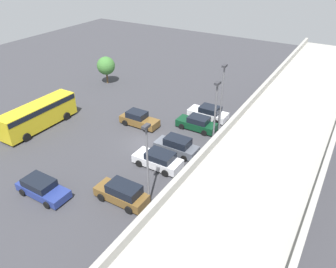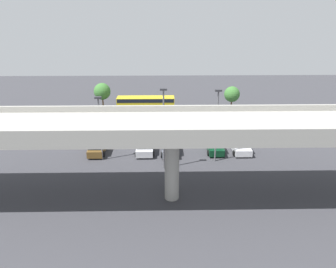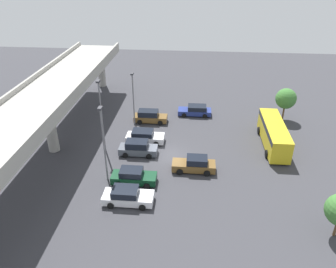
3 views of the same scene
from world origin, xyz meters
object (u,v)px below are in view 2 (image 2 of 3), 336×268
(parked_car_6, at_px, (85,130))
(lamp_post_mid_lot, at_px, (100,123))
(tree_front_left, at_px, (232,94))
(parked_car_1, at_px, (214,145))
(lamp_post_by_overpass, at_px, (217,120))
(shuttle_bus, at_px, (146,104))
(parked_car_0, at_px, (240,145))
(tree_front_centre, at_px, (102,91))
(parked_car_4, at_px, (145,146))
(parked_car_2, at_px, (188,128))
(parked_car_5, at_px, (98,146))
(lamp_post_near_aisle, at_px, (164,124))
(parked_car_3, at_px, (169,146))

(parked_car_6, height_order, lamp_post_mid_lot, lamp_post_mid_lot)
(tree_front_left, bearing_deg, parked_car_1, 72.52)
(lamp_post_by_overpass, bearing_deg, shuttle_bus, -65.12)
(parked_car_0, xyz_separation_m, lamp_post_by_overpass, (3.40, 2.78, 4.00))
(parked_car_0, xyz_separation_m, tree_front_centre, (19.19, -18.16, 2.42))
(parked_car_4, bearing_deg, lamp_post_by_overpass, -108.79)
(tree_front_centre, bearing_deg, parked_car_6, 88.07)
(parked_car_1, bearing_deg, tree_front_left, -17.48)
(parked_car_2, height_order, parked_car_5, parked_car_5)
(lamp_post_near_aisle, xyz_separation_m, tree_front_centre, (10.11, -22.66, -1.85))
(parked_car_1, xyz_separation_m, parked_car_3, (5.37, 0.45, 0.08))
(tree_front_left, relative_size, tree_front_centre, 0.88)
(parked_car_0, height_order, tree_front_centre, tree_front_centre)
(parked_car_5, height_order, shuttle_bus, shuttle_bus)
(parked_car_1, bearing_deg, parked_car_6, 70.17)
(parked_car_6, bearing_deg, tree_front_centre, 178.07)
(parked_car_6, height_order, shuttle_bus, shuttle_bus)
(parked_car_1, xyz_separation_m, tree_front_centre, (16.15, -18.16, 2.41))
(parked_car_6, distance_m, lamp_post_near_aisle, 15.46)
(parked_car_4, distance_m, parked_car_5, 5.54)
(parked_car_3, xyz_separation_m, lamp_post_mid_lot, (7.52, 1.74, 3.48))
(parked_car_0, distance_m, lamp_post_near_aisle, 10.99)
(lamp_post_near_aisle, xyz_separation_m, lamp_post_by_overpass, (-5.68, -1.72, -0.27))
(parked_car_5, height_order, tree_front_centre, tree_front_centre)
(parked_car_4, distance_m, tree_front_left, 22.61)
(parked_car_0, distance_m, parked_car_3, 8.42)
(lamp_post_near_aisle, relative_size, lamp_post_by_overpass, 1.06)
(parked_car_4, bearing_deg, parked_car_1, -89.25)
(lamp_post_near_aisle, distance_m, tree_front_left, 25.16)
(lamp_post_near_aisle, height_order, lamp_post_by_overpass, lamp_post_near_aisle)
(shuttle_bus, relative_size, lamp_post_by_overpass, 1.13)
(parked_car_3, xyz_separation_m, parked_car_5, (8.39, -0.24, 0.01))
(tree_front_left, xyz_separation_m, tree_front_centre, (21.72, -0.46, 0.47))
(parked_car_2, bearing_deg, parked_car_0, 43.04)
(parked_car_6, relative_size, tree_front_centre, 1.04)
(lamp_post_by_overpass, height_order, tree_front_centre, lamp_post_by_overpass)
(parked_car_1, height_order, lamp_post_by_overpass, lamp_post_by_overpass)
(parked_car_1, distance_m, tree_front_left, 18.66)
(parked_car_5, relative_size, tree_front_centre, 0.99)
(parked_car_5, xyz_separation_m, shuttle_bus, (-4.97, -15.58, 0.88))
(parked_car_3, bearing_deg, parked_car_1, -85.19)
(parked_car_6, xyz_separation_m, tree_front_left, (-22.14, -11.73, 1.98))
(parked_car_1, xyz_separation_m, parked_car_2, (2.64, -6.09, 0.04))
(parked_car_3, height_order, parked_car_5, parked_car_3)
(parked_car_0, bearing_deg, lamp_post_near_aisle, 116.38)
(parked_car_5, distance_m, tree_front_centre, 18.67)
(parked_car_1, bearing_deg, parked_car_4, 90.75)
(lamp_post_mid_lot, distance_m, tree_front_left, 27.19)
(parked_car_4, relative_size, lamp_post_near_aisle, 0.54)
(parked_car_4, xyz_separation_m, shuttle_bus, (0.56, -15.48, 0.95))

